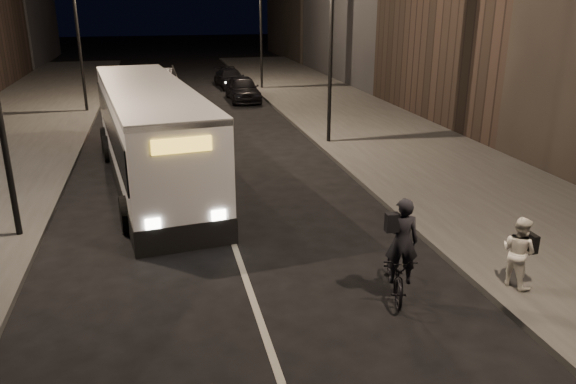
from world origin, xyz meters
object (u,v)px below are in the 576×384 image
pedestrian_woman (519,252)px  car_near (243,89)px  city_bus (150,130)px  streetlight_right_far (257,10)px  streetlight_left_far (81,14)px  streetlight_right_mid (325,19)px  car_mid (162,78)px  car_far (231,78)px  cyclist_on_bicycle (397,263)px

pedestrian_woman → car_near: 25.54m
city_bus → car_near: 16.48m
city_bus → pedestrian_woman: city_bus is taller
streetlight_right_far → streetlight_left_far: same height
streetlight_right_mid → car_mid: size_ratio=1.75×
pedestrian_woman → car_far: size_ratio=0.36×
car_mid → car_near: bearing=134.8°
streetlight_right_far → city_bus: bearing=-110.6°
streetlight_right_far → car_near: size_ratio=1.78×
car_far → cyclist_on_bicycle: bearing=-95.7°
streetlight_left_far → car_mid: 10.09m
city_bus → car_far: 21.92m
city_bus → car_far: (5.62, 21.16, -1.20)m
streetlight_right_far → car_near: (-1.73, -4.12, -4.58)m
car_near → car_far: 5.71m
car_near → car_mid: (-4.82, 6.11, -0.02)m
pedestrian_woman → car_near: size_ratio=0.35×
car_mid → streetlight_right_mid: bearing=116.5°
streetlight_right_mid → streetlight_left_far: (-10.66, 10.00, 0.00)m
streetlight_left_far → city_bus: streetlight_left_far is taller
streetlight_right_mid → city_bus: bearing=-154.1°
city_bus → car_near: bearing=62.6°
streetlight_right_mid → streetlight_left_far: bearing=136.8°
streetlight_right_far → car_far: streetlight_right_far is taller
streetlight_right_far → city_bus: size_ratio=0.63×
car_mid → car_far: size_ratio=1.04×
cyclist_on_bicycle → car_far: cyclist_on_bicycle is taller
streetlight_right_mid → pedestrian_woman: size_ratio=5.03×
streetlight_right_mid → cyclist_on_bicycle: (-2.23, -13.13, -4.59)m
car_far → car_near: bearing=-94.7°
streetlight_left_far → car_near: streetlight_left_far is taller
streetlight_right_mid → car_far: (-1.73, 17.58, -4.71)m
streetlight_left_far → city_bus: size_ratio=0.63×
streetlight_right_mid → city_bus: size_ratio=0.63×
city_bus → car_far: bearing=67.7°
city_bus → cyclist_on_bicycle: city_bus is taller
cyclist_on_bicycle → pedestrian_woman: cyclist_on_bicycle is taller
streetlight_right_far → car_mid: 8.25m
streetlight_right_mid → pedestrian_woman: streetlight_right_mid is taller
cyclist_on_bicycle → car_near: cyclist_on_bicycle is taller
streetlight_right_far → car_far: size_ratio=1.82×
cyclist_on_bicycle → streetlight_right_far: bearing=101.2°
car_mid → pedestrian_woman: bearing=108.9°
streetlight_right_far → streetlight_left_far: 12.24m
streetlight_left_far → cyclist_on_bicycle: (8.43, -23.13, -4.59)m
streetlight_right_far → car_near: 6.40m
streetlight_right_far → car_mid: size_ratio=1.75×
streetlight_right_mid → streetlight_right_far: (0.00, 16.00, 0.00)m
streetlight_left_far → car_far: size_ratio=1.82×
streetlight_right_mid → car_mid: bearing=110.0°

